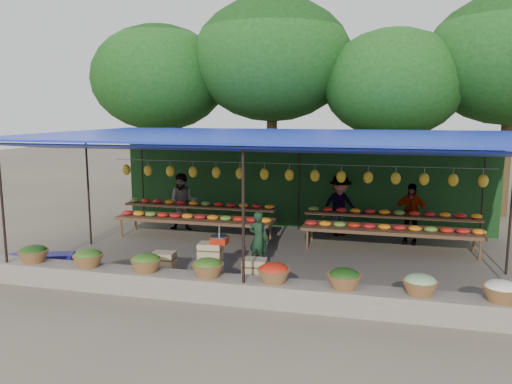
% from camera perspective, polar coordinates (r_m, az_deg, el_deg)
% --- Properties ---
extents(ground, '(60.00, 60.00, 0.00)m').
position_cam_1_polar(ground, '(11.53, 2.47, -7.51)').
color(ground, brown).
rests_on(ground, ground).
extents(stone_curb, '(10.60, 0.55, 0.40)m').
position_cam_1_polar(stone_curb, '(8.93, -1.17, -11.22)').
color(stone_curb, '#716C5A').
rests_on(stone_curb, ground).
extents(stall_canopy, '(10.80, 6.60, 2.82)m').
position_cam_1_polar(stall_canopy, '(11.11, 2.63, 5.95)').
color(stall_canopy, black).
rests_on(stall_canopy, ground).
extents(produce_baskets, '(8.98, 0.58, 0.34)m').
position_cam_1_polar(produce_baskets, '(8.83, -1.81, -8.95)').
color(produce_baskets, brown).
rests_on(produce_baskets, stone_curb).
extents(netting_backdrop, '(10.60, 0.06, 2.50)m').
position_cam_1_polar(netting_backdrop, '(14.29, 5.07, 0.87)').
color(netting_backdrop, '#163F1C').
rests_on(netting_backdrop, ground).
extents(tree_row, '(16.51, 5.50, 7.12)m').
position_cam_1_polar(tree_row, '(17.05, 8.57, 13.79)').
color(tree_row, '#372814').
rests_on(tree_row, ground).
extents(fruit_table_left, '(4.21, 0.95, 0.93)m').
position_cam_1_polar(fruit_table_left, '(13.32, -6.87, -2.58)').
color(fruit_table_left, '#4C301E').
rests_on(fruit_table_left, ground).
extents(fruit_table_right, '(4.21, 0.95, 0.93)m').
position_cam_1_polar(fruit_table_right, '(12.47, 15.17, -3.66)').
color(fruit_table_right, '#4C301E').
rests_on(fruit_table_right, ground).
extents(crate_counter, '(2.38, 0.37, 0.77)m').
position_cam_1_polar(crate_counter, '(9.97, -5.38, -8.36)').
color(crate_counter, tan).
rests_on(crate_counter, ground).
extents(weighing_scale, '(0.34, 0.34, 0.36)m').
position_cam_1_polar(weighing_scale, '(9.75, -4.20, -5.42)').
color(weighing_scale, red).
rests_on(weighing_scale, crate_counter).
extents(vendor_seated, '(0.51, 0.39, 1.23)m').
position_cam_1_polar(vendor_seated, '(10.66, 0.30, -5.45)').
color(vendor_seated, '#193720').
rests_on(vendor_seated, ground).
extents(customer_left, '(0.89, 0.75, 1.61)m').
position_cam_1_polar(customer_left, '(14.09, -8.32, -1.15)').
color(customer_left, slate).
rests_on(customer_left, ground).
extents(customer_mid, '(1.22, 1.07, 1.64)m').
position_cam_1_polar(customer_mid, '(13.54, 9.57, -1.53)').
color(customer_mid, slate).
rests_on(customer_mid, ground).
extents(customer_right, '(0.97, 0.58, 1.54)m').
position_cam_1_polar(customer_right, '(13.14, 17.24, -2.37)').
color(customer_right, slate).
rests_on(customer_right, ground).
extents(blue_crate_front, '(0.66, 0.57, 0.33)m').
position_cam_1_polar(blue_crate_front, '(11.48, -21.48, -7.37)').
color(blue_crate_front, navy).
rests_on(blue_crate_front, ground).
extents(blue_crate_back, '(0.61, 0.51, 0.32)m').
position_cam_1_polar(blue_crate_back, '(11.80, -25.23, -7.21)').
color(blue_crate_back, navy).
rests_on(blue_crate_back, ground).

